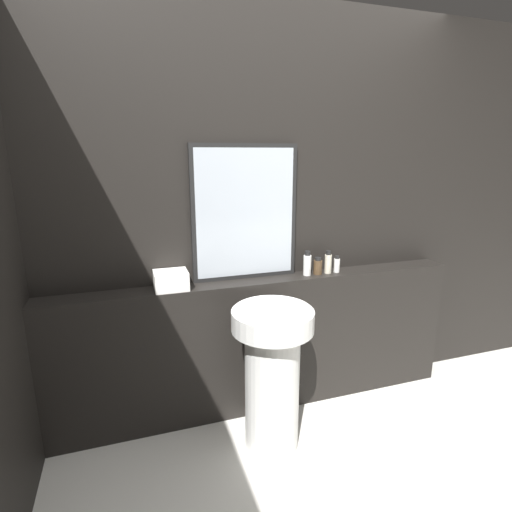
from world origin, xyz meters
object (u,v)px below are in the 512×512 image
conditioner_bottle (318,266)px  pedestal_sink (272,370)px  shampoo_bottle (307,264)px  towel_stack (171,280)px  body_wash_bottle (337,265)px  lotion_bottle (328,263)px  mirror (245,213)px

conditioner_bottle → pedestal_sink: bearing=-140.3°
shampoo_bottle → pedestal_sink: bearing=-135.1°
conditioner_bottle → towel_stack: bearing=180.0°
towel_stack → shampoo_bottle: bearing=0.0°
shampoo_bottle → body_wash_bottle: shampoo_bottle is taller
body_wash_bottle → pedestal_sink: bearing=-147.6°
towel_stack → body_wash_bottle: (1.07, 0.00, -0.00)m
conditioner_bottle → body_wash_bottle: bearing=0.0°
shampoo_bottle → lotion_bottle: size_ratio=1.07×
towel_stack → conditioner_bottle: size_ratio=1.71×
shampoo_bottle → lotion_bottle: shampoo_bottle is taller
mirror → conditioner_bottle: mirror is taller
mirror → shampoo_bottle: mirror is taller
lotion_bottle → mirror: bearing=172.7°
pedestal_sink → mirror: (-0.02, 0.44, 0.81)m
mirror → lotion_bottle: 0.64m
towel_stack → body_wash_bottle: bearing=0.0°
towel_stack → pedestal_sink: bearing=-37.6°
shampoo_bottle → body_wash_bottle: 0.21m
pedestal_sink → shampoo_bottle: (0.37, 0.37, 0.47)m
mirror → body_wash_bottle: 0.71m
mirror → lotion_bottle: size_ratio=5.46×
mirror → pedestal_sink: bearing=-87.7°
mirror → towel_stack: bearing=-171.6°
pedestal_sink → body_wash_bottle: size_ratio=7.65×
body_wash_bottle → shampoo_bottle: bearing=180.0°
pedestal_sink → mirror: bearing=92.3°
mirror → shampoo_bottle: (0.39, -0.07, -0.33)m
conditioner_bottle → shampoo_bottle: bearing=180.0°
shampoo_bottle → body_wash_bottle: bearing=0.0°
lotion_bottle → shampoo_bottle: bearing=180.0°
towel_stack → conditioner_bottle: conditioner_bottle is taller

